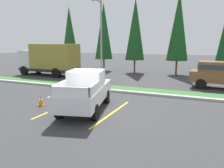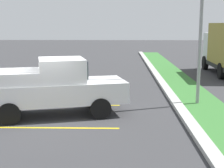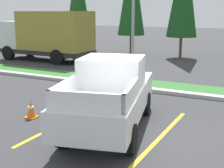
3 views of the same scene
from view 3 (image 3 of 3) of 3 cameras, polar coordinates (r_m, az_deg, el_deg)
ground_plane at (r=9.07m, az=2.84°, el=-9.14°), size 120.00×120.00×0.00m
parking_line_near at (r=10.32m, az=-8.02°, el=-6.44°), size 0.12×4.80×0.01m
parking_line_far at (r=8.98m, az=8.56°, el=-9.49°), size 0.12×4.80×0.01m
curb_strip at (r=13.53m, az=11.78°, el=-1.59°), size 56.00×0.40×0.15m
grass_median at (r=14.58m, az=12.97°, el=-0.79°), size 56.00×1.80×0.06m
pickup_truck_main at (r=9.28m, az=-0.28°, el=-1.84°), size 3.16×5.53×2.10m
cargo_truck_distant at (r=22.70m, az=-11.44°, el=8.74°), size 6.85×2.63×3.40m
street_light at (r=14.68m, az=3.57°, el=14.71°), size 0.24×1.49×6.64m
traffic_cone at (r=10.71m, az=-14.31°, el=-4.39°), size 0.36×0.36×0.60m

